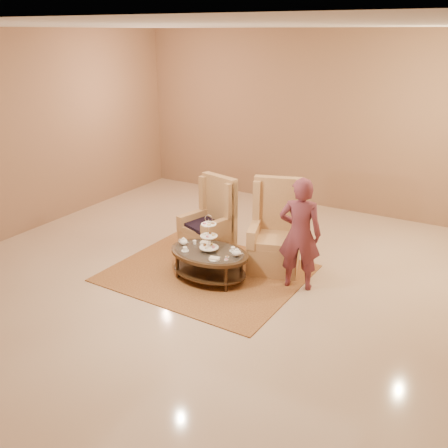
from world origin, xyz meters
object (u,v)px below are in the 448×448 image
Objects in this scene: tea_table at (209,256)px; armchair_right at (275,239)px; armchair_left at (211,228)px; person at (300,234)px.

tea_table is 0.89× the size of armchair_right.
person reaches higher than armchair_left.
armchair_right is at bearing -53.35° from person.
armchair_left is at bearing 165.30° from armchair_right.
person reaches higher than armchair_right.
person reaches higher than tea_table.
armchair_right is 0.85× the size of person.
person is at bearing 20.96° from tea_table.
armchair_right is (0.64, 0.89, 0.09)m from tea_table.
person is at bearing 1.65° from armchair_left.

